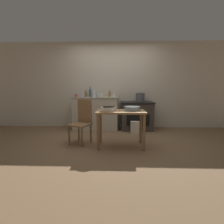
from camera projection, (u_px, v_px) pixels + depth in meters
ground_plane at (111, 142)px, 3.90m from camera, size 14.00×14.00×0.00m
wall_back at (113, 85)px, 5.30m from camera, size 8.00×0.07×2.55m
counter_cabinet at (96, 113)px, 5.10m from camera, size 1.30×0.61×0.94m
stove at (137, 116)px, 5.04m from camera, size 0.92×0.66×0.81m
work_table at (121, 117)px, 3.53m from camera, size 0.97×0.57×0.74m
chair at (82, 121)px, 3.79m from camera, size 0.53×0.53×0.94m
flour_sack at (135, 127)px, 4.64m from camera, size 0.23×0.16×0.32m
stock_pot at (140, 97)px, 5.06m from camera, size 0.26×0.26×0.27m
mixing_bowl_large at (132, 108)px, 3.53m from camera, size 0.33×0.33×0.09m
mixing_bowl_small at (108, 109)px, 3.43m from camera, size 0.29×0.29×0.08m
bottle_far_left at (98, 94)px, 5.23m from camera, size 0.06×0.06×0.18m
bottle_left at (83, 95)px, 5.19m from camera, size 0.06×0.06×0.16m
bottle_mid_left at (110, 94)px, 5.11m from camera, size 0.06×0.06×0.21m
bottle_center_left at (94, 93)px, 5.06m from camera, size 0.08×0.08×0.26m
bottle_center at (86, 94)px, 5.18m from camera, size 0.07×0.07×0.21m
bottle_center_right at (90, 93)px, 5.15m from camera, size 0.07×0.07×0.30m
cup_mid_right at (102, 95)px, 4.93m from camera, size 0.09×0.09×0.10m
cup_right at (76, 96)px, 4.92m from camera, size 0.09×0.09×0.09m
cup_far_right at (105, 96)px, 4.81m from camera, size 0.08×0.08×0.09m
cup_end_right at (114, 95)px, 4.99m from camera, size 0.07×0.07×0.10m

